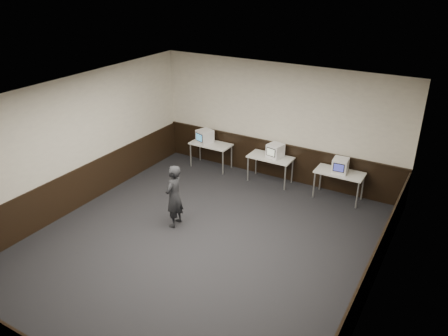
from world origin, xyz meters
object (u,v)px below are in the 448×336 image
(person, at_px, (174,196))
(emac_left, at_px, (205,136))
(desk_left, at_px, (211,146))
(emac_center, at_px, (275,151))
(desk_center, at_px, (270,159))
(emac_right, at_px, (340,165))
(desk_right, at_px, (340,175))

(person, bearing_deg, emac_left, -166.04)
(desk_left, height_order, emac_center, emac_center)
(desk_left, xyz_separation_m, desk_center, (1.90, 0.00, 0.00))
(desk_left, height_order, emac_left, emac_left)
(desk_left, bearing_deg, emac_right, -0.22)
(desk_left, bearing_deg, desk_center, 0.00)
(desk_right, bearing_deg, person, -132.47)
(emac_right, bearing_deg, person, -137.18)
(desk_left, height_order, emac_right, emac_right)
(emac_left, bearing_deg, emac_right, 18.69)
(emac_left, distance_m, person, 3.27)
(desk_center, height_order, desk_right, same)
(desk_center, distance_m, desk_right, 1.90)
(desk_right, relative_size, emac_center, 2.59)
(desk_center, distance_m, emac_left, 2.10)
(emac_left, relative_size, emac_right, 1.22)
(desk_center, distance_m, person, 3.24)
(emac_center, xyz_separation_m, emac_right, (1.78, -0.05, -0.00))
(desk_center, height_order, emac_right, emac_right)
(desk_center, relative_size, emac_left, 2.34)
(desk_center, height_order, emac_left, emac_left)
(desk_right, bearing_deg, desk_center, 180.00)
(emac_center, distance_m, emac_right, 1.78)
(desk_left, distance_m, emac_left, 0.32)
(desk_center, height_order, emac_center, emac_center)
(emac_left, relative_size, person, 0.34)
(emac_center, height_order, person, person)
(desk_center, bearing_deg, emac_center, 15.84)
(desk_center, bearing_deg, emac_right, -0.45)
(desk_right, height_order, emac_right, emac_right)
(desk_left, relative_size, desk_center, 1.00)
(emac_left, bearing_deg, desk_right, 18.90)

